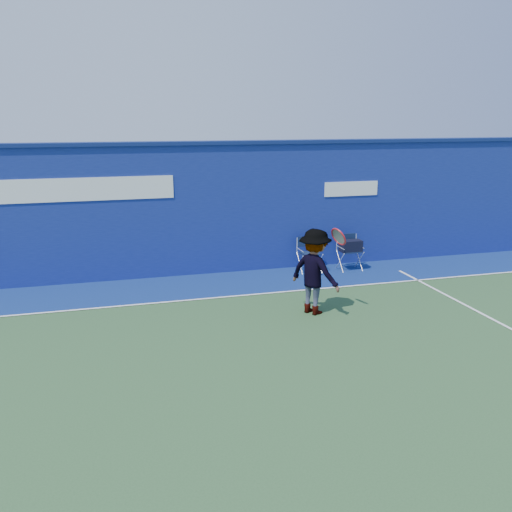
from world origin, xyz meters
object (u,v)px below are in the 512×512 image
object	(u,v)px
directors_chair_left	(309,261)
directors_chair_right	(350,256)
tennis_player	(315,271)
water_bottle	(319,271)

from	to	relation	value
directors_chair_left	directors_chair_right	bearing A→B (deg)	-6.91
directors_chair_left	tennis_player	world-z (taller)	tennis_player
directors_chair_right	water_bottle	distance (m)	0.99
directors_chair_left	tennis_player	bearing A→B (deg)	-108.91
tennis_player	directors_chair_left	bearing A→B (deg)	71.09
directors_chair_left	water_bottle	world-z (taller)	directors_chair_left
directors_chair_left	directors_chair_right	distance (m)	1.01
directors_chair_left	water_bottle	xyz separation A→B (m)	(0.08, -0.41, -0.14)
directors_chair_right	tennis_player	distance (m)	3.23
directors_chair_right	tennis_player	bearing A→B (deg)	-126.76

